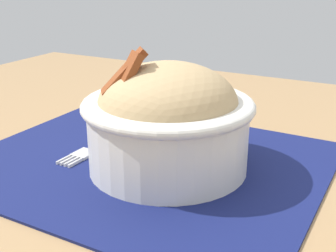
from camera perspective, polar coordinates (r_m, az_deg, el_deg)
table at (r=0.56m, az=-4.28°, el=-10.80°), size 1.14×0.99×0.72m
placemat at (r=0.53m, az=-2.79°, el=-4.53°), size 0.41×0.34×0.00m
bowl at (r=0.49m, az=-0.01°, el=0.92°), size 0.22×0.22×0.14m
fork at (r=0.57m, az=-9.17°, el=-2.69°), size 0.02×0.14×0.00m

